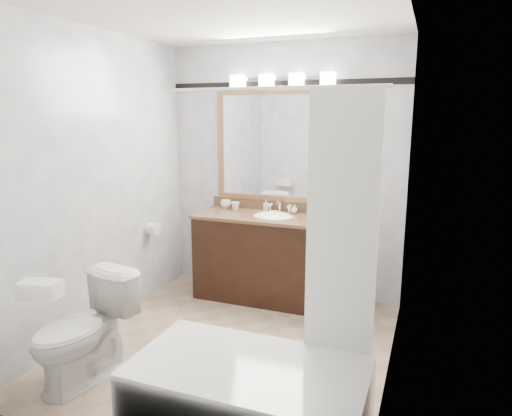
% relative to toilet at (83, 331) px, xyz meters
% --- Properties ---
extents(room, '(2.42, 2.62, 2.52)m').
position_rel_toilet_xyz_m(room, '(0.73, 0.80, 0.88)').
color(room, tan).
rests_on(room, ground).
extents(vanity, '(1.53, 0.58, 0.97)m').
position_rel_toilet_xyz_m(vanity, '(0.73, 1.82, 0.07)').
color(vanity, black).
rests_on(vanity, ground).
extents(mirror, '(1.40, 0.04, 1.10)m').
position_rel_toilet_xyz_m(mirror, '(0.73, 2.08, 1.13)').
color(mirror, '#996A45').
rests_on(mirror, room).
extents(vanity_light_bar, '(1.02, 0.14, 0.12)m').
position_rel_toilet_xyz_m(vanity_light_bar, '(0.73, 2.03, 1.77)').
color(vanity_light_bar, silver).
rests_on(vanity_light_bar, room).
extents(accent_stripe, '(2.40, 0.01, 0.06)m').
position_rel_toilet_xyz_m(accent_stripe, '(0.73, 2.10, 1.73)').
color(accent_stripe, black).
rests_on(accent_stripe, room).
extents(bathtub, '(1.30, 0.75, 1.96)m').
position_rel_toilet_xyz_m(bathtub, '(1.28, -0.10, -0.09)').
color(bathtub, white).
rests_on(bathtub, ground).
extents(tp_roll, '(0.11, 0.12, 0.12)m').
position_rel_toilet_xyz_m(tp_roll, '(-0.41, 1.47, 0.33)').
color(tp_roll, white).
rests_on(tp_roll, room).
extents(toilet, '(0.53, 0.78, 0.73)m').
position_rel_toilet_xyz_m(toilet, '(0.00, 0.00, 0.00)').
color(toilet, white).
rests_on(toilet, ground).
extents(tissue_box, '(0.27, 0.19, 0.10)m').
position_rel_toilet_xyz_m(tissue_box, '(0.00, -0.32, 0.42)').
color(tissue_box, white).
rests_on(tissue_box, toilet).
extents(coffee_maker, '(0.20, 0.23, 0.36)m').
position_rel_toilet_xyz_m(coffee_maker, '(1.25, 1.84, 0.67)').
color(coffee_maker, black).
rests_on(coffee_maker, vanity).
extents(cup_left, '(0.13, 0.13, 0.09)m').
position_rel_toilet_xyz_m(cup_left, '(0.14, 2.01, 0.53)').
color(cup_left, white).
rests_on(cup_left, vanity).
extents(cup_right, '(0.10, 0.10, 0.08)m').
position_rel_toilet_xyz_m(cup_right, '(0.27, 1.96, 0.52)').
color(cup_right, white).
rests_on(cup_right, vanity).
extents(soap_bottle_a, '(0.06, 0.06, 0.11)m').
position_rel_toilet_xyz_m(soap_bottle_a, '(0.58, 2.04, 0.54)').
color(soap_bottle_a, white).
rests_on(soap_bottle_a, vanity).
extents(soap_bottle_b, '(0.09, 0.09, 0.09)m').
position_rel_toilet_xyz_m(soap_bottle_b, '(0.88, 2.01, 0.53)').
color(soap_bottle_b, white).
rests_on(soap_bottle_b, vanity).
extents(soap_bar, '(0.09, 0.07, 0.02)m').
position_rel_toilet_xyz_m(soap_bar, '(0.70, 1.94, 0.49)').
color(soap_bar, beige).
rests_on(soap_bar, vanity).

